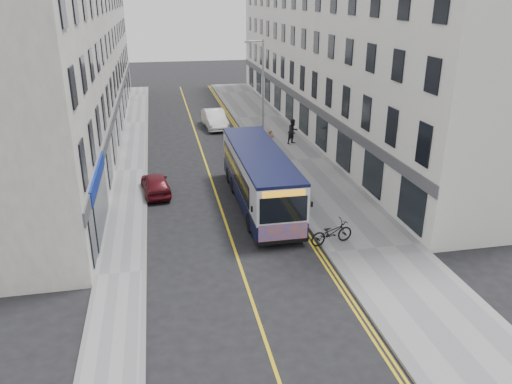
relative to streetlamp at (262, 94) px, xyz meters
name	(u,v)px	position (x,y,z in m)	size (l,w,h in m)	color
ground	(235,250)	(-4.17, -14.00, -4.38)	(140.00, 140.00, 0.00)	black
pavement_east	(297,160)	(2.08, -2.00, -4.32)	(4.50, 64.00, 0.12)	gray
pavement_west	(131,171)	(-9.17, -2.00, -4.32)	(2.00, 64.00, 0.12)	gray
kerb_east	(265,162)	(-0.17, -2.00, -4.32)	(0.18, 64.00, 0.13)	slate
kerb_west	(146,170)	(-8.17, -2.00, -4.32)	(0.18, 64.00, 0.13)	slate
road_centre_line	(207,167)	(-4.17, -2.00, -4.38)	(0.12, 64.00, 0.01)	gold
road_dbl_yellow_inner	(259,163)	(-0.62, -2.00, -4.38)	(0.10, 64.00, 0.01)	gold
road_dbl_yellow_outer	(261,163)	(-0.42, -2.00, -4.38)	(0.10, 64.00, 0.01)	gold
terrace_east	(331,50)	(7.33, 7.00, 2.12)	(6.00, 46.00, 13.00)	silver
terrace_west	(72,55)	(-13.17, 7.00, 2.12)	(6.00, 46.00, 13.00)	silver
streetlamp	(262,94)	(0.00, 0.00, 0.00)	(1.32, 0.18, 8.00)	#94979C
city_bus	(259,176)	(-2.04, -9.07, -2.70)	(2.48, 10.60, 3.08)	black
bicycle	(332,233)	(0.23, -14.44, -3.71)	(0.74, 2.12, 1.11)	black
pedestrian_near	(270,141)	(0.68, 0.15, -3.45)	(0.59, 0.39, 1.62)	#926342
pedestrian_far	(293,131)	(2.84, 1.88, -3.30)	(0.93, 0.73, 1.92)	black
car_white	(215,119)	(-2.37, 8.41, -3.61)	(1.64, 4.70, 1.55)	white
car_maroon	(156,184)	(-7.57, -6.31, -3.76)	(1.48, 3.67, 1.25)	#550E16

